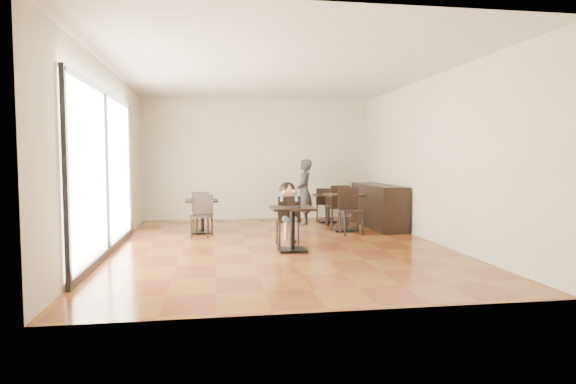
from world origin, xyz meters
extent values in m
cube|color=brown|center=(0.00, 0.00, 0.00)|extent=(6.00, 8.00, 0.01)
cube|color=silver|center=(0.00, 0.00, 3.20)|extent=(6.00, 8.00, 0.01)
cube|color=beige|center=(0.00, 4.00, 1.60)|extent=(6.00, 0.01, 3.20)
cube|color=beige|center=(0.00, -4.00, 1.60)|extent=(6.00, 0.01, 3.20)
cube|color=beige|center=(-3.00, 0.00, 1.60)|extent=(0.01, 8.00, 3.20)
cube|color=beige|center=(3.00, 0.00, 1.60)|extent=(0.01, 8.00, 3.20)
cube|color=white|center=(-2.97, -0.50, 1.40)|extent=(0.04, 4.50, 2.60)
cylinder|color=black|center=(0.16, -0.74, 0.78)|extent=(0.26, 0.26, 0.02)
imported|color=#333236|center=(1.02, 2.74, 0.80)|extent=(0.49, 0.65, 1.60)
cube|color=black|center=(2.65, 2.00, 0.50)|extent=(0.60, 2.40, 1.00)
camera|label=1|loc=(-1.19, -8.84, 1.62)|focal=30.00mm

